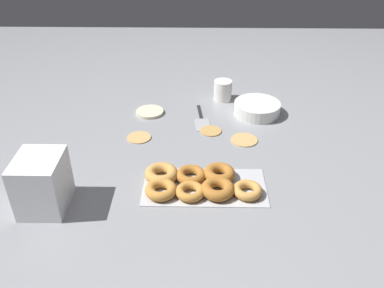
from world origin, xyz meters
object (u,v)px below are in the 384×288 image
object	(u,v)px
paper_cup	(223,90)
donut_tray	(198,183)
container_stack	(42,183)
spatula	(202,122)
pancake_1	(211,131)
pancake_2	(139,137)
pancake_0	(150,112)
batter_bowl	(257,108)
pancake_3	(244,139)

from	to	relation	value
paper_cup	donut_tray	bearing A→B (deg)	-99.58
container_stack	spatula	distance (m)	0.72
pancake_1	pancake_2	size ratio (longest dim) A/B	0.91
donut_tray	container_stack	distance (m)	0.48
donut_tray	pancake_2	bearing A→B (deg)	127.26
pancake_2	donut_tray	size ratio (longest dim) A/B	0.23
pancake_1	paper_cup	distance (m)	0.30
container_stack	paper_cup	size ratio (longest dim) A/B	1.89
pancake_2	donut_tray	bearing A→B (deg)	-52.74
pancake_1	donut_tray	size ratio (longest dim) A/B	0.21
pancake_0	batter_bowl	distance (m)	0.46
donut_tray	spatula	bearing A→B (deg)	87.90
pancake_2	pancake_3	distance (m)	0.41
pancake_0	pancake_2	distance (m)	0.21
pancake_2	paper_cup	bearing A→B (deg)	45.39
pancake_2	paper_cup	distance (m)	0.49
donut_tray	container_stack	size ratio (longest dim) A/B	2.32
pancake_2	paper_cup	size ratio (longest dim) A/B	1.02
pancake_3	paper_cup	size ratio (longest dim) A/B	1.12
pancake_1	paper_cup	size ratio (longest dim) A/B	0.93
donut_tray	spatula	size ratio (longest dim) A/B	1.74
batter_bowl	pancake_0	bearing A→B (deg)	-179.75
container_stack	pancake_1	bearing A→B (deg)	41.55
pancake_0	spatula	world-z (taller)	pancake_0
paper_cup	pancake_3	bearing A→B (deg)	-79.18
container_stack	pancake_0	bearing A→B (deg)	67.40
pancake_3	donut_tray	xyz separation A→B (m)	(-0.18, -0.29, 0.01)
pancake_2	batter_bowl	distance (m)	0.53
pancake_1	pancake_2	world-z (taller)	same
pancake_0	container_stack	bearing A→B (deg)	-112.60
batter_bowl	spatula	bearing A→B (deg)	-161.96
pancake_1	spatula	bearing A→B (deg)	113.74
container_stack	paper_cup	xyz separation A→B (m)	(0.57, 0.75, -0.04)
container_stack	batter_bowl	bearing A→B (deg)	40.41
pancake_1	pancake_0	bearing A→B (deg)	149.85
pancake_0	container_stack	distance (m)	0.66
donut_tray	batter_bowl	world-z (taller)	batter_bowl
donut_tray	container_stack	xyz separation A→B (m)	(-0.46, -0.10, 0.07)
container_stack	paper_cup	bearing A→B (deg)	52.49
pancake_1	batter_bowl	bearing A→B (deg)	37.32
container_stack	paper_cup	world-z (taller)	container_stack
pancake_2	paper_cup	xyz separation A→B (m)	(0.34, 0.35, 0.04)
batter_bowl	container_stack	distance (m)	0.94
pancake_3	container_stack	xyz separation A→B (m)	(-0.64, -0.39, 0.08)
pancake_1	paper_cup	bearing A→B (deg)	78.39
donut_tray	batter_bowl	bearing A→B (deg)	63.88
donut_tray	spatula	xyz separation A→B (m)	(0.02, 0.44, -0.02)
pancake_0	pancake_1	distance (m)	0.30
pancake_0	paper_cup	size ratio (longest dim) A/B	1.30
pancake_2	container_stack	bearing A→B (deg)	-120.05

